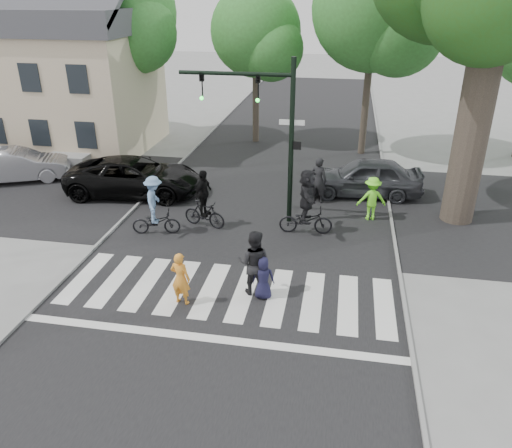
% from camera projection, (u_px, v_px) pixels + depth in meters
% --- Properties ---
extents(ground, '(120.00, 120.00, 0.00)m').
position_uv_depth(ground, '(219.00, 311.00, 13.73)').
color(ground, gray).
rests_on(ground, ground).
extents(road_stem, '(10.00, 70.00, 0.01)m').
position_uv_depth(road_stem, '(252.00, 232.00, 18.17)').
color(road_stem, black).
rests_on(road_stem, ground).
extents(road_cross, '(70.00, 10.00, 0.01)m').
position_uv_depth(road_cross, '(265.00, 201.00, 20.84)').
color(road_cross, black).
rests_on(road_cross, ground).
extents(curb_left, '(0.10, 70.00, 0.10)m').
position_uv_depth(curb_left, '(122.00, 220.00, 18.96)').
color(curb_left, gray).
rests_on(curb_left, ground).
extents(curb_right, '(0.10, 70.00, 0.10)m').
position_uv_depth(curb_right, '(395.00, 242.00, 17.34)').
color(curb_right, gray).
rests_on(curb_right, ground).
extents(crosswalk, '(10.00, 3.85, 0.01)m').
position_uv_depth(crosswalk, '(224.00, 298.00, 14.31)').
color(crosswalk, silver).
rests_on(crosswalk, ground).
extents(traffic_signal, '(4.45, 0.29, 6.00)m').
position_uv_depth(traffic_signal, '(268.00, 119.00, 17.51)').
color(traffic_signal, black).
rests_on(traffic_signal, ground).
extents(bg_tree_0, '(5.46, 5.20, 8.97)m').
position_uv_depth(bg_tree_0, '(44.00, 26.00, 27.53)').
color(bg_tree_0, brown).
rests_on(bg_tree_0, ground).
extents(bg_tree_1, '(6.09, 5.80, 9.80)m').
position_uv_depth(bg_tree_1, '(125.00, 18.00, 26.04)').
color(bg_tree_1, brown).
rests_on(bg_tree_1, ground).
extents(bg_tree_2, '(5.04, 4.80, 8.40)m').
position_uv_depth(bg_tree_2, '(260.00, 36.00, 26.31)').
color(bg_tree_2, brown).
rests_on(bg_tree_2, ground).
extents(bg_tree_3, '(6.30, 6.00, 10.20)m').
position_uv_depth(bg_tree_3, '(381.00, 14.00, 23.65)').
color(bg_tree_3, brown).
rests_on(bg_tree_3, ground).
extents(house, '(8.40, 8.10, 8.82)m').
position_uv_depth(house, '(70.00, 77.00, 26.38)').
color(house, beige).
rests_on(house, ground).
extents(pedestrian_woman, '(0.64, 0.48, 1.59)m').
position_uv_depth(pedestrian_woman, '(180.00, 279.00, 13.76)').
color(pedestrian_woman, orange).
rests_on(pedestrian_woman, ground).
extents(pedestrian_child, '(0.67, 0.47, 1.29)m').
position_uv_depth(pedestrian_child, '(263.00, 278.00, 14.07)').
color(pedestrian_child, '#171631').
rests_on(pedestrian_child, ground).
extents(pedestrian_adult, '(0.98, 0.78, 1.97)m').
position_uv_depth(pedestrian_adult, '(254.00, 263.00, 14.17)').
color(pedestrian_adult, black).
rests_on(pedestrian_adult, ground).
extents(cyclist_left, '(1.80, 1.22, 2.18)m').
position_uv_depth(cyclist_left, '(155.00, 209.00, 17.68)').
color(cyclist_left, black).
rests_on(cyclist_left, ground).
extents(cyclist_mid, '(1.74, 1.09, 2.19)m').
position_uv_depth(cyclist_mid, '(204.00, 204.00, 18.23)').
color(cyclist_mid, black).
rests_on(cyclist_mid, ground).
extents(cyclist_right, '(1.95, 1.82, 2.42)m').
position_uv_depth(cyclist_right, '(306.00, 206.00, 17.66)').
color(cyclist_right, black).
rests_on(cyclist_right, ground).
extents(car_suv, '(5.90, 3.15, 1.58)m').
position_uv_depth(car_suv, '(134.00, 177.00, 21.21)').
color(car_suv, black).
rests_on(car_suv, ground).
extents(car_silver, '(4.74, 3.29, 1.48)m').
position_uv_depth(car_silver, '(18.00, 165.00, 22.74)').
color(car_silver, '#A2A2A7').
rests_on(car_silver, ground).
extents(car_grey, '(4.86, 2.17, 1.62)m').
position_uv_depth(car_grey, '(365.00, 177.00, 21.11)').
color(car_grey, '#383A3F').
rests_on(car_grey, ground).
extents(bystander_hivis, '(1.20, 0.82, 1.70)m').
position_uv_depth(bystander_hivis, '(372.00, 199.00, 18.83)').
color(bystander_hivis, '#76FF2B').
rests_on(bystander_hivis, ground).
extents(bystander_dark, '(0.81, 0.67, 1.91)m').
position_uv_depth(bystander_dark, '(319.00, 180.00, 20.35)').
color(bystander_dark, black).
rests_on(bystander_dark, ground).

